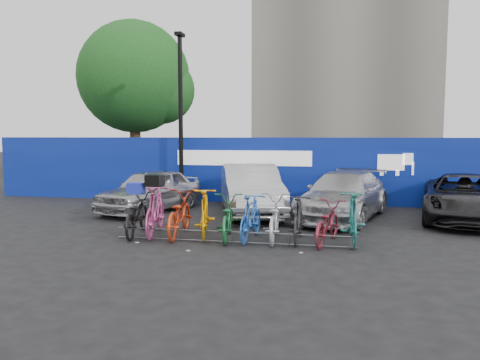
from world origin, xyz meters
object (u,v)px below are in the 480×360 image
(car_0, at_px, (150,190))
(bike_8, at_px, (327,223))
(tree, at_px, (139,80))
(bike_1, at_px, (155,211))
(bike_0, at_px, (136,215))
(bike_3, at_px, (205,213))
(car_2, at_px, (343,195))
(bike_6, at_px, (274,218))
(bike_rack, at_px, (232,237))
(bike_4, at_px, (227,218))
(lamppost, at_px, (181,113))
(bike_2, at_px, (179,214))
(bike_5, at_px, (251,218))
(car_1, at_px, (250,189))
(car_3, at_px, (465,198))
(bike_7, at_px, (299,219))
(bike_9, at_px, (353,218))

(car_0, distance_m, bike_8, 6.73)
(tree, distance_m, bike_1, 12.02)
(bike_0, distance_m, bike_3, 1.72)
(car_2, bearing_deg, bike_3, -119.60)
(car_0, bearing_deg, bike_6, -19.99)
(bike_rack, bearing_deg, tree, 122.45)
(bike_8, bearing_deg, bike_3, 10.14)
(bike_rack, bearing_deg, bike_4, 116.13)
(lamppost, bearing_deg, bike_3, -66.16)
(bike_0, bearing_deg, tree, -76.55)
(bike_6, bearing_deg, lamppost, -56.05)
(bike_2, distance_m, bike_5, 1.83)
(car_0, height_order, car_1, car_1)
(car_3, bearing_deg, car_2, -165.28)
(bike_5, bearing_deg, car_1, -74.75)
(car_1, height_order, bike_5, car_1)
(bike_2, bearing_deg, lamppost, -77.11)
(bike_rack, relative_size, car_1, 1.18)
(tree, relative_size, car_2, 1.62)
(bike_2, xyz_separation_m, bike_7, (2.94, -0.05, -0.02))
(bike_3, bearing_deg, bike_6, 164.92)
(bike_7, distance_m, bike_9, 1.24)
(tree, height_order, bike_rack, tree)
(car_3, distance_m, bike_7, 5.79)
(lamppost, bearing_deg, car_2, -19.96)
(bike_2, xyz_separation_m, bike_9, (4.18, 0.04, 0.04))
(bike_4, bearing_deg, bike_2, -12.37)
(bike_7, bearing_deg, car_2, -106.95)
(tree, relative_size, bike_9, 3.96)
(car_3, relative_size, bike_8, 2.65)
(car_1, bearing_deg, bike_7, -80.42)
(car_0, relative_size, car_1, 0.86)
(bike_2, xyz_separation_m, bike_3, (0.64, 0.06, 0.03))
(bike_1, relative_size, bike_3, 1.05)
(bike_3, relative_size, bike_7, 1.09)
(bike_0, height_order, bike_8, bike_0)
(bike_6, bearing_deg, bike_1, -2.10)
(car_0, xyz_separation_m, car_1, (3.29, 0.13, 0.09))
(bike_0, relative_size, bike_2, 0.94)
(lamppost, relative_size, bike_6, 2.99)
(car_2, xyz_separation_m, bike_5, (-2.21, -3.45, -0.15))
(bike_4, distance_m, bike_5, 0.60)
(bike_0, bearing_deg, bike_4, 171.51)
(tree, relative_size, lamppost, 1.28)
(car_1, height_order, car_3, car_1)
(bike_4, relative_size, bike_7, 1.10)
(lamppost, height_order, bike_8, lamppost)
(tree, height_order, bike_1, tree)
(car_1, xyz_separation_m, bike_5, (0.66, -3.69, -0.24))
(car_0, height_order, bike_1, car_0)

